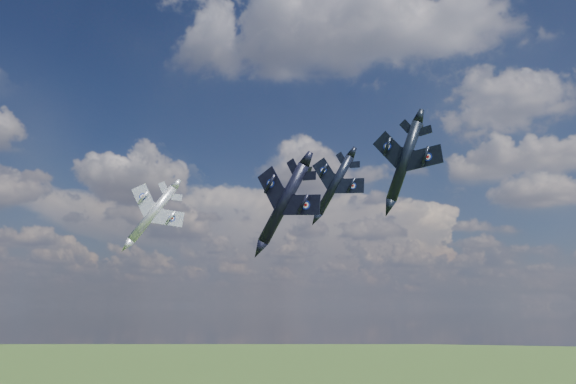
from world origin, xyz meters
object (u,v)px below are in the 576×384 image
(jet_high_navy, at_px, (334,185))
(jet_lead_navy, at_px, (284,203))
(jet_right_navy, at_px, (404,161))
(jet_left_silver, at_px, (152,214))

(jet_high_navy, bearing_deg, jet_lead_navy, -94.04)
(jet_lead_navy, relative_size, jet_right_navy, 1.19)
(jet_lead_navy, distance_m, jet_right_navy, 16.65)
(jet_left_silver, bearing_deg, jet_high_navy, 2.18)
(jet_lead_navy, relative_size, jet_left_silver, 1.14)
(jet_right_navy, height_order, jet_left_silver, jet_right_navy)
(jet_lead_navy, height_order, jet_right_navy, jet_right_navy)
(jet_high_navy, relative_size, jet_left_silver, 1.04)
(jet_lead_navy, xyz_separation_m, jet_left_silver, (-21.97, 6.29, 0.55))
(jet_left_silver, bearing_deg, jet_lead_navy, -37.36)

